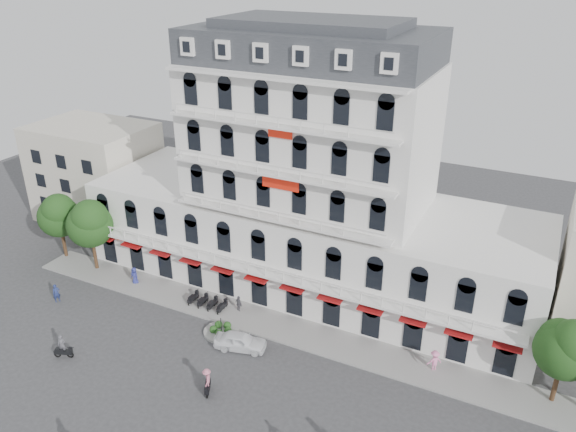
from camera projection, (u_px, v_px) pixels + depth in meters
The scene contains 16 objects.
ground at pixel (213, 385), 44.14m from camera, with size 120.00×120.00×0.00m, color #38383A.
sidewalk at pixel (267, 323), 51.39m from camera, with size 53.00×4.00×0.16m, color gray.
main_building at pixel (309, 190), 54.44m from camera, with size 45.00×15.00×25.80m.
flank_building_west at pixel (96, 172), 69.82m from camera, with size 14.00×10.00×12.00m, color beige.
traffic_island at pixel (221, 330), 50.09m from camera, with size 3.20×3.20×1.60m.
parked_scooter_row at pixel (208, 307), 53.82m from camera, with size 4.40×1.80×1.10m, color black, non-canonical shape.
tree_west_outer at pixel (59, 214), 60.36m from camera, with size 4.50×4.48×7.76m.
tree_west_inner at pixel (90, 222), 57.80m from camera, with size 4.76×4.76×8.25m.
tree_east_inner at pixel (566, 346), 40.31m from camera, with size 4.40×4.37×7.57m.
parked_car at pixel (240, 341), 47.91m from camera, with size 1.81×4.51×1.54m, color white.
rider_west at pixel (62, 347), 46.76m from camera, with size 1.61×0.91×2.23m.
rider_center at pixel (207, 380), 42.93m from camera, with size 1.11×1.57×2.25m.
pedestrian_left at pixel (135, 276), 57.22m from camera, with size 0.92×0.60×1.88m, color navy.
pedestrian_mid at pixel (239, 304), 52.77m from camera, with size 1.02×0.42×1.73m, color #5E5C64.
pedestrian_right at pixel (434, 361), 45.33m from camera, with size 1.24×0.71×1.92m, color pink.
pedestrian_far at pixel (56, 293), 54.31m from camera, with size 0.68×0.45×1.88m, color navy.
Camera 1 is at (20.53, -27.96, 30.96)m, focal length 35.00 mm.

